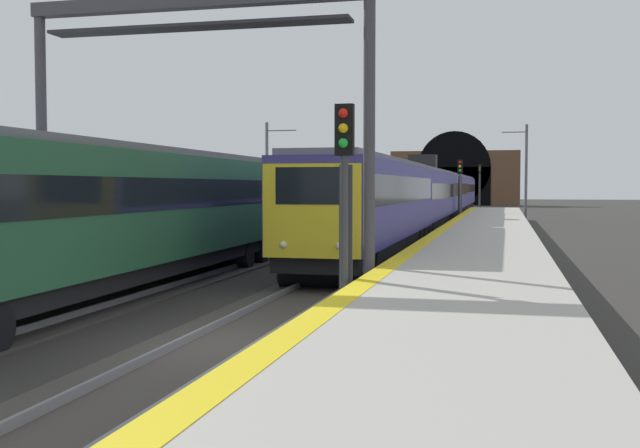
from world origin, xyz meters
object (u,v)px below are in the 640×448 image
at_px(railway_signal_far, 480,182).
at_px(overhead_signal_gantry, 196,72).
at_px(catenary_mast_near, 526,173).
at_px(catenary_mast_far, 268,173).
at_px(train_main_approaching, 435,195).
at_px(train_adjacent_platform, 314,198).
at_px(railway_signal_mid, 460,186).
at_px(railway_signal_near, 345,193).

xyz_separation_m(railway_signal_far, overhead_signal_gantry, (-84.26, 4.30, 2.34)).
xyz_separation_m(catenary_mast_near, catenary_mast_far, (-10.61, 18.21, -0.16)).
xyz_separation_m(train_main_approaching, railway_signal_far, (44.99, -1.80, 1.18)).
relative_size(train_adjacent_platform, railway_signal_mid, 12.74).
distance_m(train_adjacent_platform, railway_signal_near, 25.46).
distance_m(train_adjacent_platform, overhead_signal_gantry, 22.43).
bearing_deg(railway_signal_mid, railway_signal_near, 0.00).
xyz_separation_m(railway_signal_far, catenary_mast_far, (-49.67, 13.40, 0.41)).
height_order(train_main_approaching, railway_signal_near, train_main_approaching).
xyz_separation_m(train_adjacent_platform, catenary_mast_far, (12.57, 6.60, 1.55)).
bearing_deg(catenary_mast_near, railway_signal_mid, 142.46).
height_order(train_adjacent_platform, railway_signal_mid, train_adjacent_platform).
bearing_deg(railway_signal_far, train_main_approaching, -2.30).
relative_size(railway_signal_near, overhead_signal_gantry, 0.52).
distance_m(railway_signal_near, railway_signal_far, 86.77).
relative_size(train_main_approaching, catenary_mast_near, 9.57).
bearing_deg(train_main_approaching, catenary_mast_near, 132.12).
height_order(railway_signal_near, railway_signal_mid, railway_signal_mid).
bearing_deg(overhead_signal_gantry, train_main_approaching, -3.64).
height_order(train_main_approaching, catenary_mast_near, catenary_mast_near).
distance_m(railway_signal_near, catenary_mast_near, 47.97).
distance_m(train_main_approaching, overhead_signal_gantry, 39.50).
xyz_separation_m(train_main_approaching, catenary_mast_far, (-4.68, 11.60, 1.58)).
height_order(railway_signal_far, catenary_mast_near, catenary_mast_near).
bearing_deg(overhead_signal_gantry, catenary_mast_near, -11.40).
bearing_deg(overhead_signal_gantry, railway_signal_mid, -6.30).
bearing_deg(railway_signal_far, catenary_mast_near, 7.02).
height_order(train_main_approaching, train_adjacent_platform, train_adjacent_platform).
distance_m(catenary_mast_near, catenary_mast_far, 21.08).
distance_m(train_main_approaching, railway_signal_mid, 1.96).
bearing_deg(train_adjacent_platform, railway_signal_near, 14.41).
relative_size(train_main_approaching, railway_signal_near, 16.19).
bearing_deg(catenary_mast_near, catenary_mast_far, 120.23).
height_order(train_main_approaching, railway_signal_mid, train_main_approaching).
bearing_deg(catenary_mast_far, railway_signal_near, -160.14).
relative_size(overhead_signal_gantry, catenary_mast_far, 1.20).
relative_size(train_adjacent_platform, railway_signal_far, 10.78).
distance_m(train_main_approaching, railway_signal_far, 45.04).
distance_m(train_main_approaching, railway_signal_near, 41.82).
xyz_separation_m(railway_signal_mid, railway_signal_far, (45.31, -0.00, 0.49)).
bearing_deg(railway_signal_near, catenary_mast_near, 174.24).
bearing_deg(overhead_signal_gantry, railway_signal_near, -120.32).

